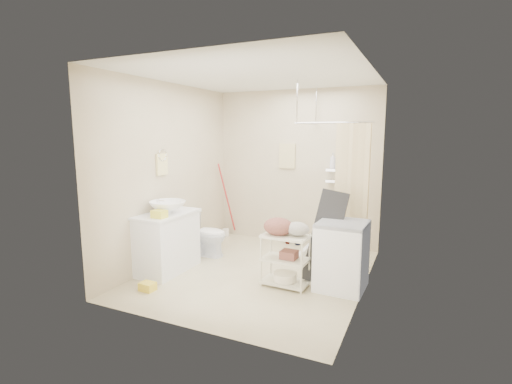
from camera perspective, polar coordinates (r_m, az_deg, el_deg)
floor at (r=5.17m, az=0.16°, el=-12.32°), size 3.20×3.20×0.00m
ceiling at (r=4.87m, az=0.18°, el=17.50°), size 2.80×3.20×0.04m
wall_back at (r=6.34m, az=6.14°, el=3.70°), size 2.80×0.04×2.60m
wall_front at (r=3.47m, az=-10.76°, el=-0.81°), size 2.80×0.04×2.60m
wall_left at (r=5.57m, az=-13.09°, el=2.79°), size 0.04×3.20×2.60m
wall_right at (r=4.47m, az=16.78°, el=1.14°), size 0.04×3.20×2.60m
vanity at (r=5.27m, az=-13.45°, el=-7.48°), size 0.52×0.93×0.82m
sink at (r=5.13m, az=-13.44°, el=-2.28°), size 0.61×0.61×0.17m
counter_basket at (r=4.89m, az=-14.65°, el=-3.29°), size 0.18×0.15×0.10m
floor_basket at (r=4.80m, az=-16.36°, el=-13.55°), size 0.27×0.21×0.14m
toilet at (r=5.84m, az=-7.75°, el=-6.36°), size 0.68×0.39×0.68m
mop at (r=6.81m, az=-4.74°, el=-1.28°), size 0.13×0.13×1.34m
potted_plant_a at (r=6.43m, az=4.83°, el=-6.45°), size 0.20×0.15×0.34m
potted_plant_b at (r=6.37m, az=6.54°, el=-6.72°), size 0.23×0.22×0.32m
hanging_towel at (r=6.35m, az=4.83°, el=5.55°), size 0.28×0.03×0.42m
towel_ring at (r=5.39m, az=-14.28°, el=4.36°), size 0.04×0.22×0.34m
tp_holder at (r=5.68m, az=-12.25°, el=-3.00°), size 0.08×0.12×0.14m
shower at (r=5.62m, az=12.57°, el=0.29°), size 1.10×1.10×2.10m
shampoo_bottle_a at (r=6.06m, az=11.73°, el=4.72°), size 0.12×0.12×0.25m
shampoo_bottle_b at (r=6.08m, az=12.52°, el=4.34°), size 0.11×0.11×0.18m
washing_machine at (r=4.69m, az=13.05°, el=-9.47°), size 0.59×0.61×0.83m
laundry_rack at (r=4.65m, az=4.53°, el=-9.71°), size 0.58×0.36×0.78m
ironing_board at (r=4.73m, az=10.61°, el=-6.74°), size 0.35×0.11×1.22m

